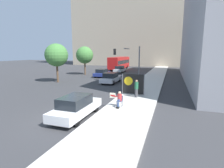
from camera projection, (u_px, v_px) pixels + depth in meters
name	position (u px, v px, depth m)	size (l,w,h in m)	color
ground_plane	(70.00, 118.00, 11.49)	(160.00, 160.00, 0.00)	#38383A
sidewalk_curb	(149.00, 83.00, 24.40)	(3.68, 90.00, 0.16)	beige
building_backdrop_far	(149.00, 10.00, 57.90)	(52.00, 12.00, 36.62)	tan
seated_protester	(119.00, 99.00, 13.18)	(0.96, 0.77, 1.19)	#474C56
jogger_on_sidewalk	(136.00, 88.00, 16.02)	(0.34, 0.34, 1.63)	#424247
pedestrian_behind	(140.00, 84.00, 18.42)	(0.34, 0.34, 1.65)	#334775
protest_banner	(133.00, 84.00, 16.88)	(2.18, 0.06, 2.04)	slate
traffic_light_pole	(129.00, 58.00, 24.24)	(3.71, 3.48, 4.94)	slate
parked_car_curbside	(76.00, 107.00, 11.45)	(1.70, 4.44, 1.46)	white
car_on_road_nearest	(111.00, 78.00, 24.74)	(1.82, 4.68, 1.49)	silver
car_on_road_midblock	(102.00, 73.00, 31.25)	(1.74, 4.34, 1.41)	navy
car_on_road_distant	(120.00, 69.00, 38.13)	(1.73, 4.36, 1.44)	silver
city_bus_on_road	(119.00, 62.00, 44.88)	(2.51, 11.46, 3.22)	red
street_tree_near_curb	(56.00, 55.00, 24.88)	(3.26, 3.26, 5.55)	brown
street_tree_midblock	(85.00, 55.00, 33.83)	(3.31, 3.31, 5.48)	brown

